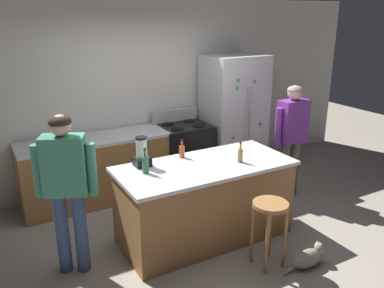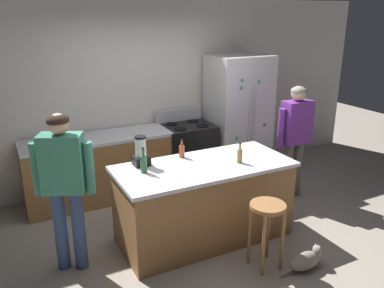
{
  "view_description": "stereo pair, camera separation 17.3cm",
  "coord_description": "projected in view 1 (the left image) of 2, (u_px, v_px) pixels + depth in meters",
  "views": [
    {
      "loc": [
        -2.13,
        -3.5,
        2.51
      ],
      "look_at": [
        0.0,
        0.3,
        1.06
      ],
      "focal_mm": 37.18,
      "sensor_mm": 36.0,
      "label": 1
    },
    {
      "loc": [
        -1.98,
        -3.58,
        2.51
      ],
      "look_at": [
        0.0,
        0.3,
        1.06
      ],
      "focal_mm": 37.18,
      "sensor_mm": 36.0,
      "label": 2
    }
  ],
  "objects": [
    {
      "name": "refrigerator",
      "position": [
        233.0,
        116.0,
        6.28
      ],
      "size": [
        0.9,
        0.73,
        1.9
      ],
      "color": "silver",
      "rests_on": "ground_plane"
    },
    {
      "name": "person_by_sink_right",
      "position": [
        292.0,
        131.0,
        5.47
      ],
      "size": [
        0.59,
        0.22,
        1.59
      ],
      "color": "#66605B",
      "rests_on": "ground_plane"
    },
    {
      "name": "person_by_island_left",
      "position": [
        66.0,
        181.0,
        3.77
      ],
      "size": [
        0.57,
        0.37,
        1.64
      ],
      "color": "#384C7A",
      "rests_on": "ground_plane"
    },
    {
      "name": "kitchen_island",
      "position": [
        205.0,
        201.0,
        4.54
      ],
      "size": [
        1.97,
        0.9,
        0.91
      ],
      "color": "#9E6B3D",
      "rests_on": "ground_plane"
    },
    {
      "name": "cat",
      "position": [
        308.0,
        257.0,
        4.1
      ],
      "size": [
        0.52,
        0.18,
        0.26
      ],
      "color": "gray",
      "rests_on": "ground_plane"
    },
    {
      "name": "stove_range",
      "position": [
        183.0,
        153.0,
        6.04
      ],
      "size": [
        0.76,
        0.65,
        1.09
      ],
      "color": "black",
      "rests_on": "ground_plane"
    },
    {
      "name": "bottle_olive_oil",
      "position": [
        145.0,
        164.0,
        4.12
      ],
      "size": [
        0.07,
        0.07,
        0.28
      ],
      "color": "#2D6638",
      "rests_on": "kitchen_island"
    },
    {
      "name": "ground_plane",
      "position": [
        204.0,
        236.0,
        4.68
      ],
      "size": [
        14.0,
        14.0,
        0.0
      ],
      "primitive_type": "plane",
      "color": "#9E9384"
    },
    {
      "name": "back_wall",
      "position": [
        137.0,
        95.0,
        5.87
      ],
      "size": [
        8.0,
        0.1,
        2.7
      ],
      "primitive_type": "cube",
      "color": "silver",
      "rests_on": "ground_plane"
    },
    {
      "name": "bottle_cooking_sauce",
      "position": [
        182.0,
        151.0,
        4.58
      ],
      "size": [
        0.06,
        0.06,
        0.22
      ],
      "color": "#B24C26",
      "rests_on": "kitchen_island"
    },
    {
      "name": "blender_appliance",
      "position": [
        142.0,
        154.0,
        4.31
      ],
      "size": [
        0.17,
        0.17,
        0.33
      ],
      "color": "black",
      "rests_on": "kitchen_island"
    },
    {
      "name": "back_counter_run",
      "position": [
        97.0,
        170.0,
        5.45
      ],
      "size": [
        2.0,
        0.64,
        0.91
      ],
      "color": "#9E6B3D",
      "rests_on": "ground_plane"
    },
    {
      "name": "bar_stool",
      "position": [
        270.0,
        217.0,
        4.0
      ],
      "size": [
        0.36,
        0.36,
        0.71
      ],
      "color": "#9E6B3D",
      "rests_on": "ground_plane"
    },
    {
      "name": "bottle_vinegar",
      "position": [
        240.0,
        155.0,
        4.43
      ],
      "size": [
        0.06,
        0.06,
        0.24
      ],
      "color": "olive",
      "rests_on": "kitchen_island"
    }
  ]
}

